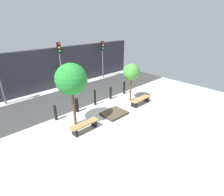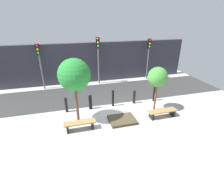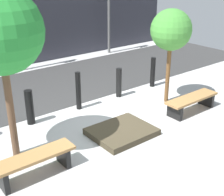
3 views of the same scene
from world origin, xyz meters
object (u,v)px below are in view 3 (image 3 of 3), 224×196
bollard_left (30,107)px  bollard_center (78,91)px  traffic_light_mid_west (9,0)px  tree_behind_left_bench (0,32)px  bollard_far_right (153,72)px  planter_bed (122,132)px  bollard_right (119,83)px  bench_left (34,161)px  tree_behind_right_bench (171,30)px  bench_right (192,101)px

bollard_left → bollard_center: bearing=0.0°
bollard_center → traffic_light_mid_west: size_ratio=0.28×
tree_behind_left_bench → bollard_left: (0.87, 1.16, -2.17)m
bollard_far_right → planter_bed: bearing=-147.1°
planter_bed → bollard_far_right: bollard_far_right is taller
bollard_center → bollard_right: size_ratio=1.19×
bench_left → bollard_left: (0.87, 2.08, 0.13)m
tree_behind_right_bench → traffic_light_mid_west: 6.02m
bollard_center → bollard_far_right: size_ratio=1.09×
tree_behind_right_bench → bollard_left: bearing=162.9°
tree_behind_left_bench → bollard_right: bearing=17.1°
bench_right → bollard_left: bearing=151.2°
bollard_left → bollard_center: size_ratio=0.84×
tree_behind_left_bench → bollard_center: (2.33, 1.16, -2.08)m
bollard_right → bench_right: bearing=-67.2°
planter_bed → bollard_right: (1.45, 1.88, 0.38)m
tree_behind_right_bench → bollard_center: (-2.33, 1.16, -1.56)m
bollard_left → bollard_center: bollard_center is taller
bollard_left → traffic_light_mid_west: bearing=71.6°
bench_left → tree_behind_right_bench: tree_behind_right_bench is taller
bench_right → traffic_light_mid_west: 7.23m
bench_left → bollard_right: bearing=28.8°
planter_bed → traffic_light_mid_west: (0.00, 6.25, 2.54)m
bollard_far_right → bench_right: bearing=-105.6°
bollard_center → bollard_far_right: (2.91, 0.00, -0.05)m
bench_right → tree_behind_right_bench: bearing=90.1°
tree_behind_right_bench → planter_bed: bearing=-162.8°
bench_right → bollard_left: bollard_left is taller
bench_left → bollard_left: bearing=67.1°
bench_left → tree_behind_left_bench: (-0.00, 0.92, 2.30)m
planter_bed → bollard_far_right: 3.49m
bench_left → bollard_center: (2.33, 2.08, 0.21)m
bench_right → tree_behind_left_bench: 5.28m
bench_right → bollard_center: bearing=138.3°
tree_behind_left_bench → bollard_right: size_ratio=3.83×
tree_behind_left_bench → traffic_light_mid_west: size_ratio=0.91×
bench_right → planter_bed: (-2.33, 0.20, -0.24)m
bollard_right → bollard_far_right: (1.45, 0.00, 0.04)m
bollard_center → bollard_far_right: bearing=0.0°
tree_behind_right_bench → bollard_far_right: tree_behind_right_bench is taller
bollard_left → bollard_far_right: bollard_far_right is taller
bench_left → bollard_far_right: 5.64m
bollard_far_right → bollard_left: bearing=180.0°
tree_behind_right_bench → bollard_left: (-3.78, 1.16, -1.65)m
bollard_left → bollard_right: (2.91, 0.00, -0.00)m
bollard_right → traffic_light_mid_west: size_ratio=0.24×
planter_bed → bollard_center: size_ratio=1.34×
bench_right → bollard_center: bollard_center is taller
traffic_light_mid_west → bollard_left: bearing=-108.4°
bench_right → tree_behind_left_bench: bearing=168.9°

